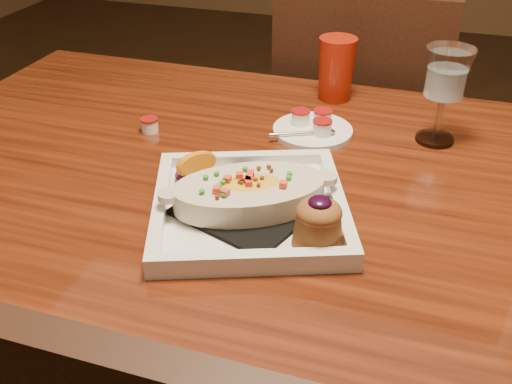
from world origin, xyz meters
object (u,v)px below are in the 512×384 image
(chair_far, at_px, (356,145))
(red_tumbler, at_px, (336,69))
(plate, at_px, (255,201))
(saucer, at_px, (312,128))
(goblet, at_px, (446,78))
(table, at_px, (303,240))

(chair_far, distance_m, red_tumbler, 0.41)
(plate, xyz_separation_m, red_tumbler, (0.03, 0.46, 0.04))
(plate, bearing_deg, red_tumbler, 66.06)
(chair_far, relative_size, saucer, 6.37)
(saucer, bearing_deg, goblet, 10.25)
(red_tumbler, bearing_deg, saucer, -92.37)
(saucer, bearing_deg, plate, -93.89)
(table, bearing_deg, red_tumbler, 94.14)
(goblet, relative_size, red_tumbler, 1.34)
(plate, relative_size, goblet, 2.07)
(chair_far, height_order, plate, chair_far)
(plate, height_order, saucer, plate)
(plate, height_order, goblet, goblet)
(plate, relative_size, red_tumbler, 2.78)
(chair_far, xyz_separation_m, saucer, (-0.03, -0.44, 0.25))
(plate, bearing_deg, saucer, 65.49)
(goblet, relative_size, saucer, 1.17)
(table, height_order, plate, plate)
(plate, distance_m, red_tumbler, 0.46)
(saucer, distance_m, red_tumbler, 0.18)
(table, height_order, goblet, goblet)
(chair_far, height_order, red_tumbler, chair_far)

